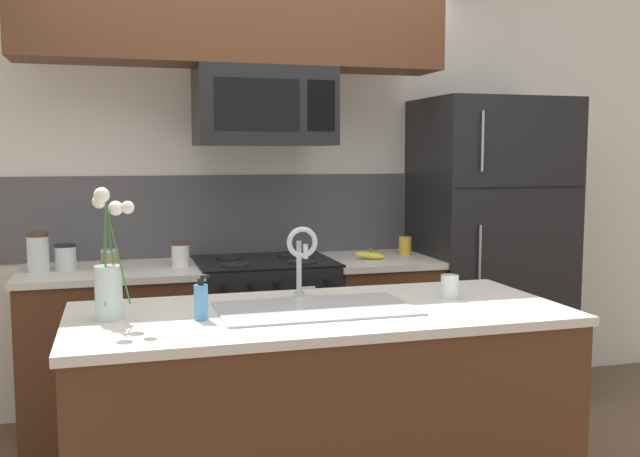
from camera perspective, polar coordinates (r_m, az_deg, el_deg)
The scene contains 20 objects.
rear_partition at distance 4.41m, azimuth -1.67°, elevation 3.20°, with size 5.20×0.10×2.60m, color silver.
splash_band at distance 4.30m, azimuth -5.36°, elevation 1.10°, with size 3.17×0.01×0.48m, color #4C4C51.
back_counter_left at distance 4.03m, azimuth -16.25°, elevation -9.49°, with size 0.94×0.65×0.91m.
back_counter_right at distance 4.29m, azimuth 4.61°, elevation -8.31°, with size 0.63×0.65×0.91m.
stove_range at distance 4.10m, azimuth -4.41°, elevation -8.90°, with size 0.76×0.64×0.93m.
microwave at distance 3.95m, azimuth -4.50°, elevation 9.66°, with size 0.74×0.40×0.42m.
upper_cabinet_band at distance 3.96m, azimuth -6.75°, elevation 17.06°, with size 2.26×0.34×0.60m, color #4C2B19.
refrigerator at distance 4.52m, azimuth 13.22°, elevation -1.71°, with size 0.85×0.74×1.84m.
storage_jar_tall at distance 3.93m, azimuth -21.63°, elevation -1.79°, with size 0.11×0.11×0.20m.
storage_jar_medium at distance 3.96m, azimuth -19.69°, elevation -2.17°, with size 0.11×0.11×0.14m.
storage_jar_short at distance 3.90m, azimuth -16.48°, elevation -2.40°, with size 0.09×0.09×0.11m.
storage_jar_squat at distance 3.91m, azimuth -11.11°, elevation -2.06°, with size 0.09×0.09×0.13m.
banana_bunch at distance 4.12m, azimuth 4.10°, elevation -2.16°, with size 0.19×0.12×0.07m.
coffee_tin at distance 4.31m, azimuth 6.83°, elevation -1.38°, with size 0.08×0.08×0.11m, color gold.
island_counter at distance 2.94m, azimuth 0.02°, elevation -15.14°, with size 1.93×0.84×0.91m.
kitchen_sink at distance 2.82m, azimuth -0.36°, elevation -7.85°, with size 0.76×0.44×0.16m.
sink_faucet at distance 2.98m, azimuth -1.48°, elevation -1.89°, with size 0.14×0.14×0.31m.
dish_soap_bottle at distance 2.66m, azimuth -9.50°, elevation -5.77°, with size 0.06×0.05×0.16m.
spare_glass at distance 3.05m, azimuth 10.33°, elevation -4.60°, with size 0.08×0.08×0.10m.
flower_vase at distance 2.72m, azimuth -16.53°, elevation -3.87°, with size 0.15×0.20×0.49m.
Camera 1 is at (-0.79, -2.99, 1.52)m, focal length 40.00 mm.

